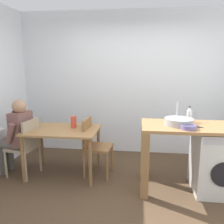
# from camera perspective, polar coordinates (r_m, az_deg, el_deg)

# --- Properties ---
(ground_plane) EXTENTS (5.46, 5.46, 0.00)m
(ground_plane) POSITION_cam_1_polar(r_m,az_deg,el_deg) (3.18, 2.77, -20.81)
(ground_plane) COLOR #4C3826
(wall_back) EXTENTS (4.60, 0.10, 2.70)m
(wall_back) POSITION_cam_1_polar(r_m,az_deg,el_deg) (4.45, 4.60, 6.97)
(wall_back) COLOR silver
(wall_back) RESTS_ON ground_plane
(dining_table) EXTENTS (1.10, 0.76, 0.74)m
(dining_table) POSITION_cam_1_polar(r_m,az_deg,el_deg) (3.63, -12.17, -5.63)
(dining_table) COLOR #9E7042
(dining_table) RESTS_ON ground_plane
(chair_person_seat) EXTENTS (0.47, 0.47, 0.90)m
(chair_person_seat) POSITION_cam_1_polar(r_m,az_deg,el_deg) (3.79, -20.57, -7.57)
(chair_person_seat) COLOR gray
(chair_person_seat) RESTS_ON ground_plane
(chair_opposite) EXTENTS (0.43, 0.43, 0.90)m
(chair_opposite) POSITION_cam_1_polar(r_m,az_deg,el_deg) (3.61, -4.55, -7.80)
(chair_opposite) COLOR olive
(chair_opposite) RESTS_ON ground_plane
(seated_person) EXTENTS (0.54, 0.54, 1.20)m
(seated_person) POSITION_cam_1_polar(r_m,az_deg,el_deg) (3.84, -22.63, -4.91)
(seated_person) COLOR #595651
(seated_person) RESTS_ON ground_plane
(kitchen_counter) EXTENTS (1.50, 0.68, 0.92)m
(kitchen_counter) POSITION_cam_1_polar(r_m,az_deg,el_deg) (3.23, 17.02, -5.83)
(kitchen_counter) COLOR #9E7042
(kitchen_counter) RESTS_ON ground_plane
(washing_machine) EXTENTS (0.60, 0.61, 0.86)m
(washing_machine) POSITION_cam_1_polar(r_m,az_deg,el_deg) (3.46, 24.59, -11.10)
(washing_machine) COLOR silver
(washing_machine) RESTS_ON ground_plane
(sink_basin) EXTENTS (0.38, 0.38, 0.09)m
(sink_basin) POSITION_cam_1_polar(r_m,az_deg,el_deg) (3.17, 16.31, -2.31)
(sink_basin) COLOR #9EA0A5
(sink_basin) RESTS_ON kitchen_counter
(tap) EXTENTS (0.02, 0.02, 0.28)m
(tap) POSITION_cam_1_polar(r_m,az_deg,el_deg) (3.33, 15.91, 0.01)
(tap) COLOR #B2B2B7
(tap) RESTS_ON kitchen_counter
(bottle_tall_green) EXTENTS (0.07, 0.07, 0.22)m
(bottle_tall_green) POSITION_cam_1_polar(r_m,az_deg,el_deg) (3.38, 18.67, -0.65)
(bottle_tall_green) COLOR silver
(bottle_tall_green) RESTS_ON kitchen_counter
(mixing_bowl) EXTENTS (0.19, 0.19, 0.05)m
(mixing_bowl) POSITION_cam_1_polar(r_m,az_deg,el_deg) (3.00, 18.45, -3.52)
(mixing_bowl) COLOR slate
(mixing_bowl) RESTS_ON kitchen_counter
(vase) EXTENTS (0.09, 0.09, 0.19)m
(vase) POSITION_cam_1_polar(r_m,az_deg,el_deg) (3.63, -9.55, -2.43)
(vase) COLOR #D84C38
(vase) RESTS_ON dining_table
(scissors) EXTENTS (0.15, 0.06, 0.01)m
(scissors) POSITION_cam_1_polar(r_m,az_deg,el_deg) (3.13, 20.41, -3.53)
(scissors) COLOR #B2B2B7
(scissors) RESTS_ON kitchen_counter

